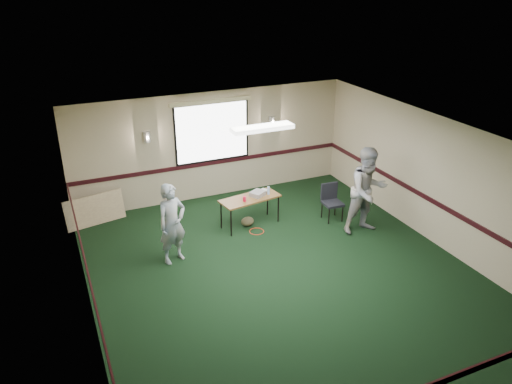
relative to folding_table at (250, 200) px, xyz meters
name	(u,v)px	position (x,y,z in m)	size (l,w,h in m)	color
ground	(283,274)	(-0.21, -2.12, -0.63)	(8.00, 8.00, 0.00)	black
room_shell	(241,161)	(-0.21, 0.01, 0.95)	(8.00, 8.02, 8.00)	tan
folding_table	(250,200)	(0.00, 0.00, 0.00)	(1.44, 0.76, 0.68)	brown
projector	(258,194)	(0.20, 0.03, 0.10)	(0.31, 0.26, 0.10)	#98979F
game_console	(263,191)	(0.41, 0.18, 0.07)	(0.19, 0.15, 0.05)	silver
red_cup	(244,199)	(-0.18, -0.12, 0.11)	(0.08, 0.08, 0.12)	red
water_bottle	(268,190)	(0.46, 0.01, 0.14)	(0.06, 0.06, 0.19)	#89AFE1
duffel_bag	(248,221)	(-0.07, -0.01, -0.53)	(0.30, 0.23, 0.21)	#4E492C
cable_coil	(257,231)	(0.00, -0.36, -0.62)	(0.33, 0.33, 0.02)	red
folded_table	(95,210)	(-3.21, 1.48, -0.29)	(1.35, 0.06, 0.69)	#9F8162
conference_chair	(331,199)	(1.85, -0.44, -0.13)	(0.44, 0.46, 0.85)	black
person_left	(172,224)	(-1.98, -0.77, 0.19)	(0.60, 0.40, 1.65)	#3D6086
person_right	(368,191)	(2.22, -1.28, 0.34)	(0.95, 0.74, 1.95)	#768BB8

